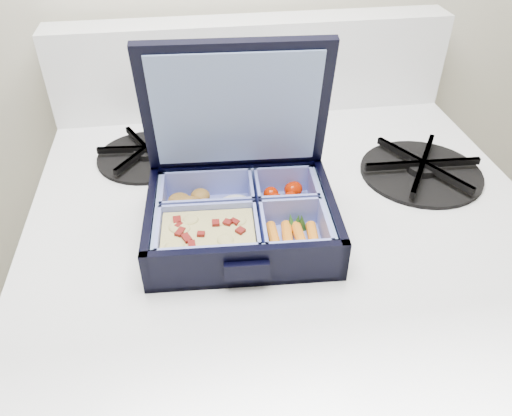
{
  "coord_description": "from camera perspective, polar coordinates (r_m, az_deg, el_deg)",
  "views": [
    {
      "loc": [
        -0.09,
        1.13,
        1.4
      ],
      "look_at": [
        -0.02,
        1.61,
        1.03
      ],
      "focal_mm": 35.0,
      "sensor_mm": 36.0,
      "label": 1
    }
  ],
  "objects": [
    {
      "name": "stove",
      "position": [
        1.04,
        2.22,
        -22.22
      ],
      "size": [
        0.67,
        0.67,
        1.0
      ],
      "primitive_type": null,
      "color": "white",
      "rests_on": "floor"
    },
    {
      "name": "bento_box",
      "position": [
        0.6,
        -1.69,
        -1.27
      ],
      "size": [
        0.23,
        0.19,
        0.05
      ],
      "primitive_type": null,
      "rotation": [
        0.0,
        0.0,
        -0.06
      ],
      "color": "black",
      "rests_on": "stove"
    },
    {
      "name": "burner_grate_rear",
      "position": [
        0.78,
        -12.36,
        6.18
      ],
      "size": [
        0.16,
        0.16,
        0.02
      ],
      "primitive_type": "cylinder",
      "rotation": [
        0.0,
        0.0,
        -0.09
      ],
      "color": "black",
      "rests_on": "stove"
    },
    {
      "name": "fork",
      "position": [
        0.75,
        2.82,
        5.31
      ],
      "size": [
        0.06,
        0.17,
        0.01
      ],
      "primitive_type": null,
      "rotation": [
        0.0,
        0.0,
        -0.22
      ],
      "color": "#B2B2B2",
      "rests_on": "stove"
    },
    {
      "name": "burner_grate",
      "position": [
        0.76,
        18.46,
        4.49
      ],
      "size": [
        0.18,
        0.18,
        0.03
      ],
      "primitive_type": "cylinder",
      "rotation": [
        0.0,
        0.0,
        -0.05
      ],
      "color": "black",
      "rests_on": "stove"
    }
  ]
}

